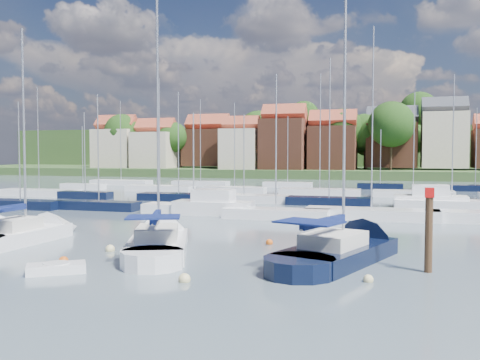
% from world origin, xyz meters
% --- Properties ---
extents(ground, '(260.00, 260.00, 0.00)m').
position_xyz_m(ground, '(0.00, 40.00, 0.00)').
color(ground, '#3F4B56').
rests_on(ground, ground).
extents(sailboat_left, '(3.01, 10.44, 14.16)m').
position_xyz_m(sailboat_left, '(-11.75, 3.93, 0.36)').
color(sailboat_left, white).
rests_on(sailboat_left, ground).
extents(sailboat_centre, '(6.90, 11.81, 15.60)m').
position_xyz_m(sailboat_centre, '(-2.72, 3.24, 0.35)').
color(sailboat_centre, white).
rests_on(sailboat_centre, ground).
extents(sailboat_navy, '(7.30, 12.88, 17.26)m').
position_xyz_m(sailboat_navy, '(7.97, 4.03, 0.35)').
color(sailboat_navy, black).
rests_on(sailboat_navy, ground).
extents(tender, '(2.80, 2.44, 0.56)m').
position_xyz_m(tender, '(-4.68, -3.66, 0.21)').
color(tender, white).
rests_on(tender, ground).
extents(timber_piling, '(0.40, 0.40, 6.15)m').
position_xyz_m(timber_piling, '(11.64, 1.28, 0.91)').
color(timber_piling, '#4C331E').
rests_on(timber_piling, ground).
extents(buoy_c, '(0.48, 0.48, 0.48)m').
position_xyz_m(buoy_c, '(-5.68, -1.66, 0.00)').
color(buoy_c, '#D85914').
rests_on(buoy_c, ground).
extents(buoy_d, '(0.53, 0.53, 0.53)m').
position_xyz_m(buoy_d, '(1.56, -3.54, 0.00)').
color(buoy_d, beige).
rests_on(buoy_d, ground).
extents(buoy_e, '(0.42, 0.42, 0.42)m').
position_xyz_m(buoy_e, '(2.91, 6.54, 0.00)').
color(buoy_e, '#D85914').
rests_on(buoy_e, ground).
extents(buoy_f, '(0.44, 0.44, 0.44)m').
position_xyz_m(buoy_f, '(9.09, -1.36, 0.00)').
color(buoy_f, beige).
rests_on(buoy_f, ground).
extents(buoy_g, '(0.49, 0.49, 0.49)m').
position_xyz_m(buoy_g, '(4.83, 3.22, 0.00)').
color(buoy_g, beige).
rests_on(buoy_g, ground).
extents(buoy_h, '(0.52, 0.52, 0.52)m').
position_xyz_m(buoy_h, '(-5.10, 1.84, 0.00)').
color(buoy_h, beige).
rests_on(buoy_h, ground).
extents(marina_field, '(79.62, 41.41, 15.93)m').
position_xyz_m(marina_field, '(1.91, 35.15, 0.43)').
color(marina_field, white).
rests_on(marina_field, ground).
extents(far_shore_town, '(212.46, 90.00, 22.27)m').
position_xyz_m(far_shore_town, '(2.23, 132.67, 4.61)').
color(far_shore_town, '#3C5329').
rests_on(far_shore_town, ground).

